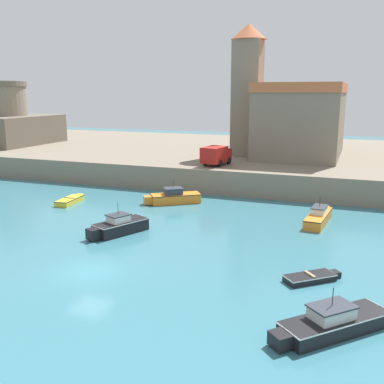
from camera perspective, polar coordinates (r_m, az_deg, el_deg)
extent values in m
plane|color=teal|center=(29.73, -12.89, -9.75)|extent=(200.00, 200.00, 0.00)
cube|color=gray|center=(68.50, 7.27, 4.31)|extent=(120.00, 40.00, 2.76)
cube|color=yellow|center=(47.52, -15.27, -1.08)|extent=(1.71, 3.72, 0.55)
cube|color=yellow|center=(49.30, -14.05, -0.52)|extent=(0.80, 0.68, 0.46)
cube|color=black|center=(47.46, -15.28, -0.80)|extent=(1.73, 3.76, 0.07)
cube|color=#997F5B|center=(47.45, -15.29, -0.71)|extent=(1.17, 0.31, 0.08)
cube|color=black|center=(28.39, 14.72, -10.51)|extent=(3.10, 2.91, 0.40)
cube|color=black|center=(29.41, 17.65, -9.87)|extent=(0.83, 0.84, 0.34)
cube|color=white|center=(28.33, 14.74, -10.21)|extent=(3.13, 2.94, 0.07)
cube|color=#997F5B|center=(28.30, 14.75, -10.06)|extent=(0.81, 0.89, 0.08)
cube|color=black|center=(36.71, -9.01, -4.42)|extent=(3.43, 4.74, 0.99)
cube|color=black|center=(35.33, -12.43, -5.25)|extent=(1.21, 1.12, 0.84)
cube|color=white|center=(36.58, -9.04, -3.74)|extent=(3.46, 4.79, 0.07)
cube|color=silver|center=(36.37, -9.34, -3.34)|extent=(1.84, 1.95, 0.54)
cube|color=#2D333D|center=(36.29, -9.35, -2.87)|extent=(1.97, 2.11, 0.08)
cylinder|color=black|center=(36.16, -9.38, -2.12)|extent=(0.04, 0.04, 0.90)
cube|color=orange|center=(46.05, -2.08, -0.81)|extent=(5.08, 4.30, 0.94)
cube|color=orange|center=(45.53, -5.62, -1.02)|extent=(1.21, 1.25, 0.80)
cube|color=black|center=(45.95, -2.08, -0.29)|extent=(5.13, 4.35, 0.07)
cube|color=#333842|center=(45.83, -2.39, 0.09)|extent=(2.18, 2.09, 0.57)
cube|color=#2D333D|center=(45.76, -2.39, 0.49)|extent=(2.36, 2.24, 0.08)
cylinder|color=black|center=(45.66, -2.40, 1.09)|extent=(0.04, 0.04, 0.90)
cube|color=black|center=(23.17, 17.73, -15.72)|extent=(5.11, 5.21, 0.78)
cube|color=black|center=(21.33, 11.14, -17.95)|extent=(1.21, 1.21, 0.66)
cube|color=white|center=(23.01, 17.79, -14.95)|extent=(5.16, 5.26, 0.07)
cube|color=silver|center=(22.69, 17.31, -14.41)|extent=(2.28, 2.30, 0.57)
cube|color=#2D333D|center=(22.54, 17.36, -13.68)|extent=(2.46, 2.48, 0.08)
cylinder|color=black|center=(22.34, 17.45, -12.55)|extent=(0.04, 0.04, 0.90)
cube|color=orange|center=(40.46, 15.73, -3.25)|extent=(1.98, 5.68, 0.85)
cube|color=orange|center=(43.43, 16.49, -2.22)|extent=(0.86, 0.73, 0.72)
cube|color=black|center=(40.36, 15.76, -2.72)|extent=(2.00, 5.74, 0.07)
cube|color=silver|center=(40.55, 15.86, -2.22)|extent=(1.27, 2.04, 0.51)
cube|color=#2D333D|center=(40.48, 15.88, -1.82)|extent=(1.36, 2.22, 0.08)
cylinder|color=black|center=(40.37, 15.93, -1.14)|extent=(0.04, 0.04, 0.90)
cube|color=gray|center=(62.55, 13.75, 8.37)|extent=(10.27, 17.47, 8.29)
cube|color=#C1663D|center=(62.41, 13.98, 12.71)|extent=(10.48, 17.82, 1.20)
cube|color=gray|center=(61.07, 7.02, 11.67)|extent=(3.57, 3.57, 14.96)
cone|color=#C1663D|center=(61.54, 7.24, 19.58)|extent=(4.64, 4.64, 2.00)
cube|color=#685E4F|center=(81.16, -22.89, 7.32)|extent=(14.61, 14.61, 4.57)
cylinder|color=gray|center=(81.01, -23.03, 8.96)|extent=(8.25, 8.25, 9.25)
cube|color=#AD1E19|center=(52.00, 2.84, 4.76)|extent=(2.59, 3.50, 1.80)
cube|color=#AD1E19|center=(53.85, 3.83, 4.81)|extent=(2.18, 1.61, 1.40)
cube|color=#334756|center=(54.22, 4.04, 5.07)|extent=(1.80, 0.41, 0.70)
cylinder|color=black|center=(54.27, 2.87, 4.13)|extent=(0.41, 0.83, 0.80)
cylinder|color=black|center=(53.45, 4.69, 3.98)|extent=(0.41, 0.83, 0.80)
cylinder|color=black|center=(52.21, 1.69, 3.81)|extent=(0.41, 0.83, 0.80)
cylinder|color=black|center=(51.36, 3.57, 3.64)|extent=(0.41, 0.83, 0.80)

